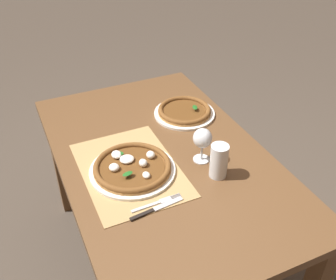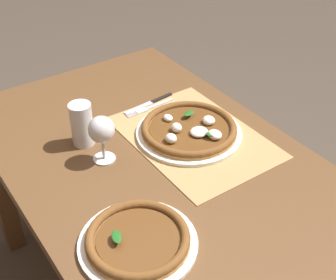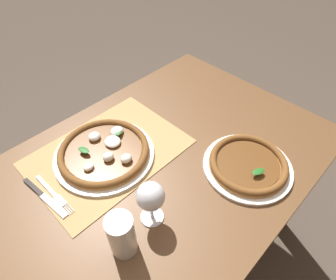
% 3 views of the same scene
% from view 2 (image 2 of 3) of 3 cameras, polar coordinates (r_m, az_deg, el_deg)
% --- Properties ---
extents(dining_table, '(1.39, 0.86, 0.74)m').
position_cam_2_polar(dining_table, '(1.52, -1.15, -5.43)').
color(dining_table, brown).
rests_on(dining_table, ground).
extents(paper_placemat, '(0.53, 0.38, 0.00)m').
position_cam_2_polar(paper_placemat, '(1.55, 3.14, 0.39)').
color(paper_placemat, '#A88451').
rests_on(paper_placemat, dining_table).
extents(pizza_near, '(0.35, 0.35, 0.05)m').
position_cam_2_polar(pizza_near, '(1.55, 2.61, 1.27)').
color(pizza_near, silver).
rests_on(pizza_near, paper_placemat).
extents(pizza_far, '(0.30, 0.30, 0.04)m').
position_cam_2_polar(pizza_far, '(1.19, -3.70, -12.08)').
color(pizza_far, silver).
rests_on(pizza_far, dining_table).
extents(wine_glass, '(0.08, 0.08, 0.16)m').
position_cam_2_polar(wine_glass, '(1.41, -8.09, 1.04)').
color(wine_glass, silver).
rests_on(wine_glass, dining_table).
extents(pint_glass, '(0.07, 0.07, 0.15)m').
position_cam_2_polar(pint_glass, '(1.51, -10.46, 1.82)').
color(pint_glass, silver).
rests_on(pint_glass, dining_table).
extents(fork, '(0.02, 0.20, 0.00)m').
position_cam_2_polar(fork, '(1.69, -2.20, 3.96)').
color(fork, '#B7B7BC').
rests_on(fork, paper_placemat).
extents(knife, '(0.04, 0.22, 0.01)m').
position_cam_2_polar(knife, '(1.71, -2.35, 4.45)').
color(knife, black).
rests_on(knife, paper_placemat).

